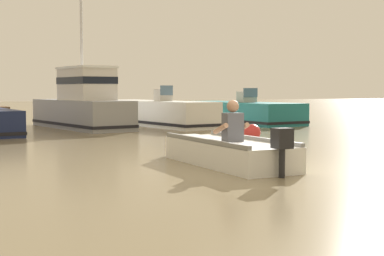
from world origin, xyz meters
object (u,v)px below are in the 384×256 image
at_px(moored_boat_grey, 82,105).
at_px(moored_boat_teal, 240,113).
at_px(rowboat_with_person, 226,151).
at_px(mooring_buoy, 252,132).
at_px(moored_boat_white, 157,114).

relative_size(moored_boat_grey, moored_boat_teal, 0.88).
distance_m(rowboat_with_person, moored_boat_grey, 10.77).
xyz_separation_m(rowboat_with_person, moored_boat_teal, (6.70, 11.36, 0.16)).
relative_size(rowboat_with_person, moored_boat_teal, 0.57).
bearing_deg(moored_boat_teal, moored_boat_grey, -174.90).
bearing_deg(mooring_buoy, moored_boat_teal, 62.78).
distance_m(moored_boat_white, moored_boat_teal, 3.81).
xyz_separation_m(moored_boat_grey, moored_boat_white, (2.95, 0.35, -0.36)).
distance_m(moored_boat_teal, mooring_buoy, 8.32).
height_order(moored_boat_grey, moored_boat_teal, moored_boat_grey).
height_order(moored_boat_teal, mooring_buoy, moored_boat_teal).
xyz_separation_m(rowboat_with_person, mooring_buoy, (2.90, 3.96, -0.02)).
bearing_deg(moored_boat_white, moored_boat_grey, -173.29).
xyz_separation_m(rowboat_with_person, moored_boat_grey, (-0.05, 10.76, 0.57)).
xyz_separation_m(rowboat_with_person, moored_boat_white, (2.91, 11.10, 0.20)).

